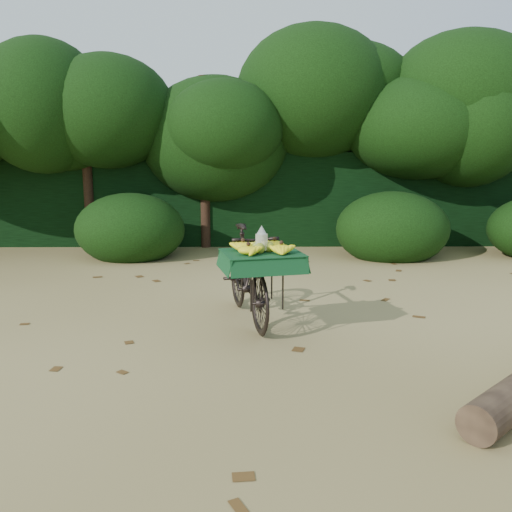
{
  "coord_description": "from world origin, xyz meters",
  "views": [
    {
      "loc": [
        -0.94,
        -4.9,
        1.8
      ],
      "look_at": [
        -0.89,
        0.35,
        0.79
      ],
      "focal_mm": 38.0,
      "sensor_mm": 36.0,
      "label": 1
    }
  ],
  "objects": [
    {
      "name": "ground",
      "position": [
        0.0,
        0.0,
        0.0
      ],
      "size": [
        80.0,
        80.0,
        0.0
      ],
      "primitive_type": "plane",
      "color": "tan",
      "rests_on": "ground"
    },
    {
      "name": "vendor_bicycle",
      "position": [
        -0.97,
        0.75,
        0.52
      ],
      "size": [
        1.0,
        1.85,
        1.03
      ],
      "rotation": [
        0.0,
        0.0,
        0.23
      ],
      "color": "black",
      "rests_on": "ground"
    },
    {
      "name": "hedge_backdrop",
      "position": [
        0.0,
        6.3,
        0.9
      ],
      "size": [
        26.0,
        1.8,
        1.8
      ],
      "primitive_type": "cube",
      "color": "black",
      "rests_on": "ground"
    },
    {
      "name": "tree_row",
      "position": [
        -0.65,
        5.5,
        2.0
      ],
      "size": [
        14.5,
        2.0,
        4.0
      ],
      "primitive_type": null,
      "color": "black",
      "rests_on": "ground"
    },
    {
      "name": "bush_clumps",
      "position": [
        0.5,
        4.3,
        0.45
      ],
      "size": [
        8.8,
        1.7,
        0.9
      ],
      "primitive_type": null,
      "color": "black",
      "rests_on": "ground"
    },
    {
      "name": "leaf_litter",
      "position": [
        0.0,
        0.65,
        0.01
      ],
      "size": [
        7.0,
        7.3,
        0.01
      ],
      "primitive_type": null,
      "color": "#513415",
      "rests_on": "ground"
    }
  ]
}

